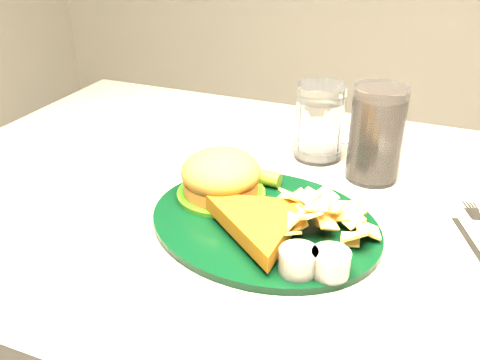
{
  "coord_description": "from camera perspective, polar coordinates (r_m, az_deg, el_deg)",
  "views": [
    {
      "loc": [
        0.22,
        -0.68,
        1.16
      ],
      "look_at": [
        -0.04,
        -0.06,
        0.8
      ],
      "focal_mm": 40.0,
      "sensor_mm": 36.0,
      "label": 1
    }
  ],
  "objects": [
    {
      "name": "dinner_plate",
      "position": [
        0.73,
        2.64,
        -2.46
      ],
      "size": [
        0.39,
        0.35,
        0.08
      ],
      "primitive_type": null,
      "rotation": [
        0.0,
        0.0,
        -0.24
      ],
      "color": "black",
      "rests_on": "table"
    },
    {
      "name": "wrapped_straw",
      "position": [
        0.99,
        7.46,
        3.55
      ],
      "size": [
        0.19,
        0.18,
        0.01
      ],
      "primitive_type": null,
      "rotation": [
        0.0,
        0.0,
        0.7
      ],
      "color": "white",
      "rests_on": "table"
    },
    {
      "name": "water_glass",
      "position": [
        0.94,
        8.49,
        6.14
      ],
      "size": [
        0.11,
        0.11,
        0.13
      ],
      "primitive_type": "cylinder",
      "rotation": [
        0.0,
        0.0,
        -0.44
      ],
      "color": "white",
      "rests_on": "table"
    },
    {
      "name": "cola_glass",
      "position": [
        0.87,
        14.32,
        4.79
      ],
      "size": [
        0.11,
        0.11,
        0.16
      ],
      "primitive_type": "cylinder",
      "rotation": [
        0.0,
        0.0,
        0.36
      ],
      "color": "black",
      "rests_on": "table"
    },
    {
      "name": "fork_napkin",
      "position": [
        0.78,
        23.22,
        -5.68
      ],
      "size": [
        0.16,
        0.18,
        0.01
      ],
      "primitive_type": null,
      "rotation": [
        0.0,
        0.0,
        0.39
      ],
      "color": "silver",
      "rests_on": "table"
    }
  ]
}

